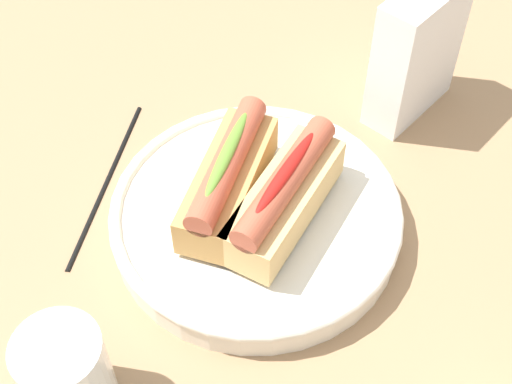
{
  "coord_description": "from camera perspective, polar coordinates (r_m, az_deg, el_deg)",
  "views": [
    {
      "loc": [
        0.36,
        0.21,
        0.56
      ],
      "look_at": [
        -0.01,
        0.01,
        0.05
      ],
      "focal_mm": 51.06,
      "sensor_mm": 36.0,
      "label": 1
    }
  ],
  "objects": [
    {
      "name": "serving_bowl",
      "position": [
        0.68,
        0.0,
        -1.93
      ],
      "size": [
        0.27,
        0.27,
        0.03
      ],
      "color": "silver",
      "rests_on": "ground_plane"
    },
    {
      "name": "water_glass",
      "position": [
        0.59,
        -14.5,
        -13.94
      ],
      "size": [
        0.07,
        0.07,
        0.09
      ],
      "color": "white",
      "rests_on": "ground_plane"
    },
    {
      "name": "napkin_box",
      "position": [
        0.78,
        12.47,
        10.64
      ],
      "size": [
        0.12,
        0.07,
        0.15
      ],
      "primitive_type": "cube",
      "rotation": [
        0.0,
        0.0,
        -0.24
      ],
      "color": "white",
      "rests_on": "ground_plane"
    },
    {
      "name": "chopstick_near",
      "position": [
        0.75,
        -11.64,
        0.85
      ],
      "size": [
        0.21,
        0.07,
        0.01
      ],
      "primitive_type": "cylinder",
      "rotation": [
        0.0,
        1.57,
        0.29
      ],
      "color": "black",
      "rests_on": "ground_plane"
    },
    {
      "name": "hotdog_back",
      "position": [
        0.64,
        2.25,
        -0.29
      ],
      "size": [
        0.15,
        0.05,
        0.06
      ],
      "color": "#DBB270",
      "rests_on": "serving_bowl"
    },
    {
      "name": "hotdog_front",
      "position": [
        0.66,
        -2.2,
        1.16
      ],
      "size": [
        0.16,
        0.08,
        0.06
      ],
      "color": "tan",
      "rests_on": "serving_bowl"
    },
    {
      "name": "ground_plane",
      "position": [
        0.7,
        -1.39,
        -3.17
      ],
      "size": [
        2.4,
        2.4,
        0.0
      ],
      "primitive_type": "plane",
      "color": "#9E7A56"
    }
  ]
}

